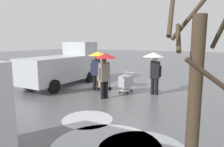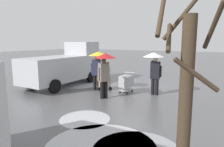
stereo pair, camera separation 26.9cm
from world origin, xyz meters
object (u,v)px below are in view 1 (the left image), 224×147
(pedestrian_pink_side, at_px, (105,65))
(pedestrian_black_side, at_px, (154,63))
(hand_dolly_boxes, at_px, (103,81))
(shopping_cart_vendor, at_px, (126,82))
(cargo_van_parked_right, at_px, (64,66))
(pedestrian_white_side, at_px, (97,61))
(bare_tree_near, at_px, (194,91))

(pedestrian_pink_side, relative_size, pedestrian_black_side, 1.00)
(pedestrian_pink_side, bearing_deg, hand_dolly_boxes, -54.40)
(shopping_cart_vendor, distance_m, pedestrian_pink_side, 1.84)
(pedestrian_pink_side, bearing_deg, cargo_van_parked_right, -20.00)
(hand_dolly_boxes, xyz_separation_m, pedestrian_white_side, (0.29, 0.13, 1.08))
(shopping_cart_vendor, height_order, pedestrian_white_side, pedestrian_white_side)
(hand_dolly_boxes, height_order, bare_tree_near, bare_tree_near)
(pedestrian_black_side, distance_m, pedestrian_white_side, 3.01)
(hand_dolly_boxes, bearing_deg, pedestrian_pink_side, 125.60)
(cargo_van_parked_right, height_order, bare_tree_near, bare_tree_near)
(pedestrian_white_side, height_order, bare_tree_near, bare_tree_near)
(cargo_van_parked_right, bearing_deg, bare_tree_near, 145.72)
(cargo_van_parked_right, distance_m, shopping_cart_vendor, 4.16)
(shopping_cart_vendor, height_order, bare_tree_near, bare_tree_near)
(pedestrian_black_side, bearing_deg, cargo_van_parked_right, 4.56)
(cargo_van_parked_right, bearing_deg, hand_dolly_boxes, 177.90)
(shopping_cart_vendor, relative_size, hand_dolly_boxes, 0.77)
(shopping_cart_vendor, bearing_deg, cargo_van_parked_right, 1.65)
(pedestrian_white_side, bearing_deg, pedestrian_black_side, -167.20)
(cargo_van_parked_right, bearing_deg, shopping_cart_vendor, -178.35)
(shopping_cart_vendor, height_order, pedestrian_pink_side, pedestrian_pink_side)
(pedestrian_pink_side, bearing_deg, pedestrian_white_side, -43.52)
(pedestrian_pink_side, distance_m, pedestrian_white_side, 1.65)
(shopping_cart_vendor, xyz_separation_m, pedestrian_white_side, (1.56, 0.35, 1.02))
(pedestrian_black_side, bearing_deg, hand_dolly_boxes, 11.58)
(cargo_van_parked_right, height_order, shopping_cart_vendor, cargo_van_parked_right)
(pedestrian_black_side, relative_size, bare_tree_near, 0.57)
(pedestrian_pink_side, distance_m, bare_tree_near, 6.05)
(pedestrian_white_side, distance_m, bare_tree_near, 7.70)
(hand_dolly_boxes, distance_m, pedestrian_black_side, 2.91)
(bare_tree_near, bearing_deg, pedestrian_white_side, -43.61)
(cargo_van_parked_right, relative_size, pedestrian_pink_side, 2.49)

